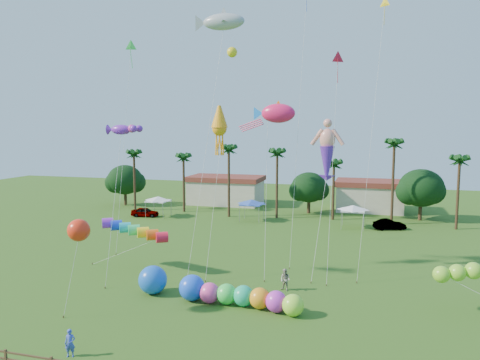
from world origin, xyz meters
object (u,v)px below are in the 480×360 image
(spectator_b, at_px, (285,280))
(blue_ball, at_px, (153,280))
(caterpillar_inflatable, at_px, (235,295))
(car_b, at_px, (390,225))
(spectator_a, at_px, (70,343))
(car_a, at_px, (145,212))

(spectator_b, height_order, blue_ball, blue_ball)
(spectator_b, relative_size, caterpillar_inflatable, 0.18)
(spectator_b, xyz_separation_m, blue_ball, (-10.05, -3.61, 0.24))
(spectator_b, distance_m, caterpillar_inflatable, 5.23)
(car_b, distance_m, spectator_b, 27.54)
(spectator_a, xyz_separation_m, blue_ball, (-0.05, 10.70, 0.32))
(spectator_b, xyz_separation_m, caterpillar_inflatable, (-2.98, -4.30, -0.06))
(car_b, relative_size, caterpillar_inflatable, 0.41)
(car_b, height_order, spectator_b, spectator_b)
(spectator_b, bearing_deg, car_b, 93.29)
(car_a, relative_size, caterpillar_inflatable, 0.41)
(car_a, height_order, spectator_b, spectator_b)
(car_a, height_order, blue_ball, blue_ball)
(caterpillar_inflatable, height_order, blue_ball, blue_ball)
(car_b, bearing_deg, caterpillar_inflatable, 139.62)
(car_a, bearing_deg, caterpillar_inflatable, -152.32)
(spectator_b, bearing_deg, blue_ball, -138.13)
(caterpillar_inflatable, bearing_deg, blue_ball, 179.47)
(spectator_a, xyz_separation_m, caterpillar_inflatable, (7.02, 10.01, 0.02))
(car_b, distance_m, blue_ball, 35.21)
(car_a, bearing_deg, car_b, -98.57)
(car_b, xyz_separation_m, blue_ball, (-18.93, -29.68, 0.47))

